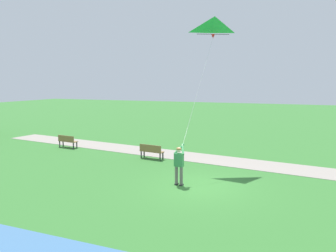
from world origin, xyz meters
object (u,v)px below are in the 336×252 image
object	(u,v)px
person_kite_flyer	(179,162)
park_bench_far_walkway	(67,140)
flying_kite	(214,28)
park_bench_near_walkway	(151,151)

from	to	relation	value
person_kite_flyer	park_bench_far_walkway	distance (m)	11.46
person_kite_flyer	park_bench_far_walkway	xyz separation A→B (m)	(5.07, 10.26, -0.54)
flying_kite	park_bench_near_walkway	size ratio (longest dim) A/B	3.96
person_kite_flyer	flying_kite	world-z (taller)	flying_kite
flying_kite	park_bench_near_walkway	xyz separation A→B (m)	(0.35, 3.83, -6.88)
park_bench_near_walkway	park_bench_far_walkway	size ratio (longest dim) A/B	1.00
person_kite_flyer	flying_kite	size ratio (longest dim) A/B	0.30
person_kite_flyer	park_bench_near_walkway	distance (m)	5.36
person_kite_flyer	park_bench_near_walkway	xyz separation A→B (m)	(4.17, 3.32, -0.54)
park_bench_near_walkway	park_bench_far_walkway	xyz separation A→B (m)	(0.90, 6.94, 0.00)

